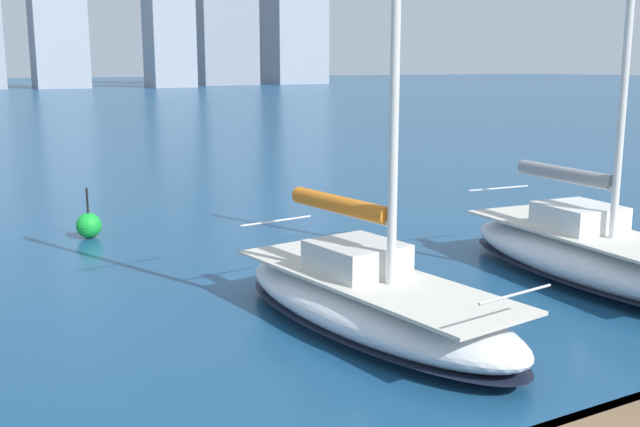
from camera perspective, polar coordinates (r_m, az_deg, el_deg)
name	(u,v)px	position (r m, az deg, el deg)	size (l,w,h in m)	color
sailboat_grey	(590,252)	(17.52, 19.90, -2.80)	(3.12, 7.61, 10.13)	white
sailboat_orange	(370,297)	(13.52, 3.82, -6.39)	(3.17, 7.22, 9.86)	white
channel_buoy	(89,225)	(21.63, -17.21, -0.86)	(0.70, 0.70, 1.40)	green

